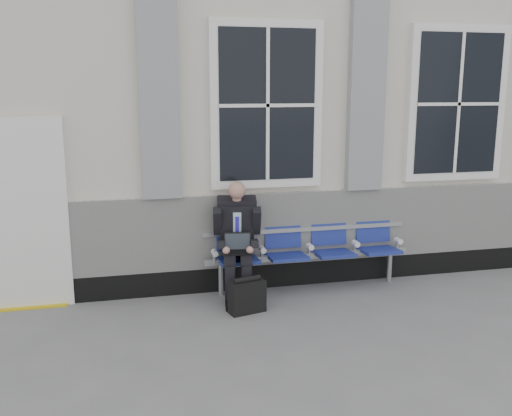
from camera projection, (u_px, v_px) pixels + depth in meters
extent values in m
plane|color=slate|center=(488.00, 316.00, 6.26)|extent=(70.00, 70.00, 0.00)
cube|color=beige|center=(365.00, 110.00, 9.15)|extent=(14.00, 4.00, 4.20)
cube|color=black|center=(421.00, 263.00, 7.63)|extent=(14.00, 0.10, 0.30)
cube|color=silver|center=(424.00, 220.00, 7.49)|extent=(14.00, 0.08, 0.90)
cube|color=gray|center=(159.00, 93.00, 6.37)|extent=(0.45, 0.14, 2.40)
cube|color=gray|center=(366.00, 92.00, 6.93)|extent=(0.45, 0.14, 2.40)
cube|color=white|center=(266.00, 105.00, 6.70)|extent=(1.35, 0.10, 1.95)
cube|color=black|center=(267.00, 105.00, 6.65)|extent=(1.15, 0.02, 1.75)
cube|color=white|center=(456.00, 104.00, 7.26)|extent=(1.35, 0.10, 1.95)
cube|color=black|center=(459.00, 104.00, 7.21)|extent=(1.15, 0.02, 1.75)
cube|color=black|center=(19.00, 214.00, 6.44)|extent=(0.95, 0.30, 2.10)
cube|color=white|center=(17.00, 217.00, 6.30)|extent=(1.10, 0.10, 2.20)
cube|color=gold|center=(25.00, 305.00, 6.55)|extent=(0.95, 0.30, 0.02)
cube|color=#9EA0A3|center=(308.00, 256.00, 7.04)|extent=(2.60, 0.07, 0.07)
cube|color=#9EA0A3|center=(306.00, 229.00, 7.09)|extent=(2.60, 0.05, 0.05)
cylinder|color=#9EA0A3|center=(221.00, 280.00, 6.84)|extent=(0.06, 0.06, 0.39)
cylinder|color=#9EA0A3|center=(389.00, 267.00, 7.33)|extent=(0.06, 0.06, 0.39)
cube|color=navy|center=(238.00, 260.00, 6.76)|extent=(0.46, 0.42, 0.07)
cube|color=navy|center=(235.00, 235.00, 6.90)|extent=(0.46, 0.10, 0.40)
cube|color=navy|center=(287.00, 257.00, 6.89)|extent=(0.46, 0.42, 0.07)
cube|color=navy|center=(283.00, 232.00, 7.04)|extent=(0.46, 0.10, 0.40)
cube|color=navy|center=(334.00, 253.00, 7.02)|extent=(0.46, 0.42, 0.07)
cube|color=navy|center=(328.00, 229.00, 7.17)|extent=(0.46, 0.10, 0.40)
cube|color=navy|center=(379.00, 250.00, 7.16)|extent=(0.46, 0.42, 0.07)
cube|color=navy|center=(373.00, 226.00, 7.30)|extent=(0.46, 0.10, 0.40)
cylinder|color=white|center=(215.00, 253.00, 6.70)|extent=(0.07, 0.12, 0.07)
cylinder|color=white|center=(262.00, 250.00, 6.83)|extent=(0.07, 0.12, 0.07)
cylinder|color=white|center=(310.00, 247.00, 6.97)|extent=(0.07, 0.12, 0.07)
cylinder|color=white|center=(356.00, 244.00, 7.10)|extent=(0.07, 0.12, 0.07)
cylinder|color=white|center=(398.00, 241.00, 7.23)|extent=(0.07, 0.12, 0.07)
cube|color=black|center=(230.00, 304.00, 6.48)|extent=(0.14, 0.26, 0.09)
cube|color=black|center=(247.00, 303.00, 6.49)|extent=(0.14, 0.26, 0.09)
cube|color=black|center=(230.00, 285.00, 6.50)|extent=(0.13, 0.14, 0.47)
cube|color=black|center=(247.00, 285.00, 6.51)|extent=(0.13, 0.14, 0.47)
cube|color=black|center=(229.00, 255.00, 6.64)|extent=(0.20, 0.45, 0.13)
cube|color=black|center=(246.00, 255.00, 6.65)|extent=(0.20, 0.45, 0.13)
cube|color=black|center=(237.00, 225.00, 6.77)|extent=(0.45, 0.39, 0.60)
cube|color=#BAE0F5|center=(237.00, 226.00, 6.65)|extent=(0.11, 0.11, 0.34)
cube|color=#312AC5|center=(237.00, 228.00, 6.65)|extent=(0.05, 0.08, 0.28)
cube|color=black|center=(237.00, 202.00, 6.68)|extent=(0.49, 0.30, 0.14)
cylinder|color=tan|center=(237.00, 197.00, 6.62)|extent=(0.10, 0.10, 0.10)
sphere|color=tan|center=(237.00, 190.00, 6.54)|extent=(0.20, 0.20, 0.20)
cube|color=black|center=(217.00, 221.00, 6.64)|extent=(0.14, 0.28, 0.35)
cube|color=black|center=(257.00, 221.00, 6.67)|extent=(0.14, 0.28, 0.35)
cube|color=black|center=(221.00, 244.00, 6.53)|extent=(0.13, 0.31, 0.13)
cube|color=black|center=(254.00, 243.00, 6.55)|extent=(0.13, 0.31, 0.13)
sphere|color=tan|center=(226.00, 250.00, 6.41)|extent=(0.09, 0.09, 0.09)
sphere|color=tan|center=(250.00, 250.00, 6.42)|extent=(0.09, 0.09, 0.09)
cube|color=black|center=(238.00, 252.00, 6.50)|extent=(0.35, 0.27, 0.02)
cube|color=black|center=(237.00, 241.00, 6.59)|extent=(0.32, 0.14, 0.20)
cube|color=black|center=(238.00, 241.00, 6.58)|extent=(0.29, 0.11, 0.17)
cube|color=black|center=(247.00, 297.00, 6.32)|extent=(0.43, 0.27, 0.36)
cylinder|color=black|center=(247.00, 280.00, 6.28)|extent=(0.32, 0.14, 0.06)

